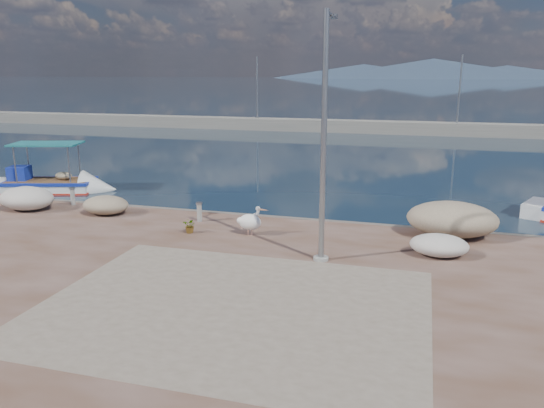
{
  "coord_description": "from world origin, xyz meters",
  "views": [
    {
      "loc": [
        5.06,
        -13.83,
        5.85
      ],
      "look_at": [
        0.0,
        3.8,
        1.3
      ],
      "focal_mm": 35.0,
      "sensor_mm": 36.0,
      "label": 1
    }
  ],
  "objects": [
    {
      "name": "ground",
      "position": [
        0.0,
        0.0,
        0.0
      ],
      "size": [
        1400.0,
        1400.0,
        0.0
      ],
      "primitive_type": "plane",
      "color": "#162635",
      "rests_on": "ground"
    },
    {
      "name": "quay",
      "position": [
        0.0,
        -6.0,
        0.25
      ],
      "size": [
        44.0,
        22.0,
        0.5
      ],
      "primitive_type": "cube",
      "color": "#513323",
      "rests_on": "ground"
    },
    {
      "name": "quay_patch",
      "position": [
        1.0,
        -3.0,
        0.5
      ],
      "size": [
        9.0,
        7.0,
        0.01
      ],
      "primitive_type": "cube",
      "color": "gray",
      "rests_on": "quay"
    },
    {
      "name": "breakwater",
      "position": [
        -0.0,
        40.0,
        0.6
      ],
      "size": [
        120.0,
        2.2,
        7.5
      ],
      "color": "gray",
      "rests_on": "ground"
    },
    {
      "name": "mountains",
      "position": [
        4.39,
        650.0,
        9.51
      ],
      "size": [
        370.0,
        280.0,
        22.0
      ],
      "color": "#28384C",
      "rests_on": "ground"
    },
    {
      "name": "boat_left",
      "position": [
        -13.07,
        8.33,
        0.22
      ],
      "size": [
        6.27,
        3.59,
        2.87
      ],
      "rotation": [
        0.0,
        0.0,
        0.29
      ],
      "color": "white",
      "rests_on": "ground"
    },
    {
      "name": "pelican",
      "position": [
        -0.38,
        2.49,
        0.98
      ],
      "size": [
        1.06,
        0.59,
        1.01
      ],
      "rotation": [
        0.0,
        0.0,
        0.15
      ],
      "color": "tan",
      "rests_on": "quay"
    },
    {
      "name": "lamp_post",
      "position": [
        2.38,
        0.74,
        3.8
      ],
      "size": [
        0.44,
        0.96,
        7.0
      ],
      "color": "gray",
      "rests_on": "quay"
    },
    {
      "name": "bollard_near",
      "position": [
        -2.73,
        3.59,
        0.89
      ],
      "size": [
        0.24,
        0.24,
        0.73
      ],
      "color": "gray",
      "rests_on": "quay"
    },
    {
      "name": "bollard_far",
      "position": [
        -8.83,
        4.49,
        0.9
      ],
      "size": [
        0.24,
        0.24,
        0.74
      ],
      "color": "gray",
      "rests_on": "quay"
    },
    {
      "name": "potted_plant",
      "position": [
        -2.45,
        2.16,
        0.76
      ],
      "size": [
        0.49,
        0.43,
        0.52
      ],
      "primitive_type": "imported",
      "rotation": [
        0.0,
        0.0,
        -0.04
      ],
      "color": "#33722D",
      "rests_on": "quay"
    },
    {
      "name": "net_pile_b",
      "position": [
        -6.67,
        3.58,
        0.85
      ],
      "size": [
        1.82,
        1.42,
        0.71
      ],
      "primitive_type": "ellipsoid",
      "color": "#BFA98E",
      "rests_on": "quay"
    },
    {
      "name": "net_pile_d",
      "position": [
        5.71,
        2.08,
        0.82
      ],
      "size": [
        1.73,
        1.3,
        0.65
      ],
      "primitive_type": "ellipsoid",
      "color": "silver",
      "rests_on": "quay"
    },
    {
      "name": "net_pile_a",
      "position": [
        -10.1,
        3.3,
        0.96
      ],
      "size": [
        2.27,
        1.65,
        0.93
      ],
      "primitive_type": "ellipsoid",
      "color": "silver",
      "rests_on": "quay"
    },
    {
      "name": "net_pile_c",
      "position": [
        6.15,
        4.27,
        1.08
      ],
      "size": [
        2.98,
        2.13,
        1.17
      ],
      "primitive_type": "ellipsoid",
      "color": "#BFA98E",
      "rests_on": "quay"
    }
  ]
}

